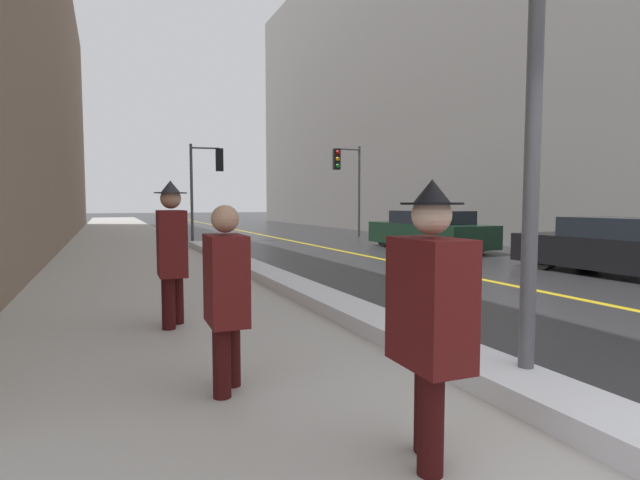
{
  "coord_description": "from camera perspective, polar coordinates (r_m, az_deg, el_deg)",
  "views": [
    {
      "loc": [
        -2.65,
        -1.26,
        1.47
      ],
      "look_at": [
        -0.4,
        4.0,
        1.05
      ],
      "focal_mm": 28.0,
      "sensor_mm": 36.0,
      "label": 1
    }
  ],
  "objects": [
    {
      "name": "pedestrian_in_fedora",
      "position": [
        6.11,
        -16.59,
        -0.87
      ],
      "size": [
        0.37,
        0.54,
        1.74
      ],
      "rotation": [
        0.0,
        0.0,
        -1.6
      ],
      "color": "#340C0C",
      "rests_on": "ground"
    },
    {
      "name": "parked_car_black",
      "position": [
        11.82,
        31.68,
        -0.8
      ],
      "size": [
        1.78,
        4.49,
        1.19
      ],
      "rotation": [
        0.0,
        0.0,
        1.59
      ],
      "color": "black",
      "rests_on": "ground"
    },
    {
      "name": "road_centre_stripe",
      "position": [
        17.62,
        -0.91,
        -0.57
      ],
      "size": [
        0.16,
        80.0,
        0.0
      ],
      "color": "gold",
      "rests_on": "ground"
    },
    {
      "name": "sidewalk_slab",
      "position": [
        16.34,
        -20.79,
        -1.21
      ],
      "size": [
        4.0,
        80.0,
        0.01
      ],
      "color": "#B2AFA8",
      "rests_on": "ground"
    },
    {
      "name": "snow_bank_curb",
      "position": [
        9.01,
        -4.65,
        -4.59
      ],
      "size": [
        0.58,
        17.69,
        0.19
      ],
      "color": "white",
      "rests_on": "ground"
    },
    {
      "name": "pedestrian_nearside",
      "position": [
        2.84,
        12.47,
        -7.97
      ],
      "size": [
        0.34,
        0.5,
        1.6
      ],
      "rotation": [
        0.0,
        0.0,
        -1.6
      ],
      "color": "#340C0C",
      "rests_on": "ground"
    },
    {
      "name": "building_facade_right",
      "position": [
        28.83,
        11.0,
        17.69
      ],
      "size": [
        6.0,
        36.0,
        16.46
      ],
      "color": "slate",
      "rests_on": "ground"
    },
    {
      "name": "traffic_light_far",
      "position": [
        22.05,
        2.97,
        7.87
      ],
      "size": [
        1.31,
        0.32,
        3.98
      ],
      "rotation": [
        0.0,
        0.0,
        3.13
      ],
      "color": "#515156",
      "rests_on": "ground"
    },
    {
      "name": "parked_car_dark_green",
      "position": [
        16.21,
        12.35,
        1.02
      ],
      "size": [
        1.86,
        4.61,
        1.24
      ],
      "rotation": [
        0.0,
        0.0,
        1.59
      ],
      "color": "black",
      "rests_on": "ground"
    },
    {
      "name": "pedestrian_with_shoulder_bag",
      "position": [
        3.92,
        -10.73,
        -5.62
      ],
      "size": [
        0.29,
        0.69,
        1.46
      ],
      "rotation": [
        0.0,
        0.0,
        -1.6
      ],
      "color": "#340C0C",
      "rests_on": "ground"
    },
    {
      "name": "traffic_light_near",
      "position": [
        20.49,
        -12.59,
        7.69
      ],
      "size": [
        1.31,
        0.34,
        3.8
      ],
      "rotation": [
        0.0,
        0.0,
        -0.15
      ],
      "color": "#515156",
      "rests_on": "ground"
    }
  ]
}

